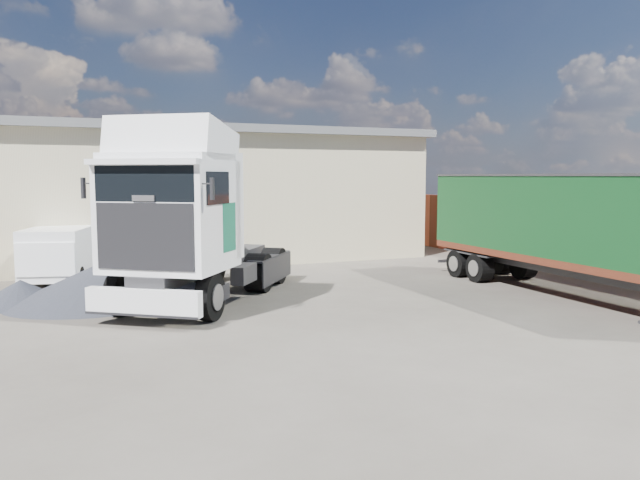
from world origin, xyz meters
name	(u,v)px	position (x,y,z in m)	size (l,w,h in m)	color
ground	(318,331)	(0.00, 0.00, 0.00)	(120.00, 120.00, 0.00)	#272420
warehouse	(37,194)	(-6.00, 16.00, 2.66)	(30.60, 12.60, 5.42)	#C1B995
brick_boundary_wall	(539,233)	(11.50, 6.00, 1.25)	(0.35, 26.00, 2.50)	brown
tractor_unit	(187,230)	(-2.14, 3.67, 2.02)	(6.33, 7.28, 4.81)	black
box_trailer	(568,222)	(8.09, 1.08, 2.12)	(2.39, 10.47, 3.47)	#2D2D30
panel_van	(64,252)	(-5.08, 9.61, 0.91)	(2.84, 4.60, 1.76)	black
gravel_heap	(101,283)	(-4.18, 5.38, 0.51)	(6.89, 6.29, 1.09)	#1F232A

